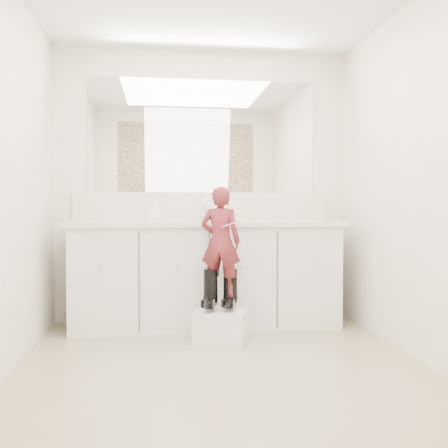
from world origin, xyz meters
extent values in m
plane|color=#988763|center=(0.00, 0.00, 0.00)|extent=(3.00, 3.00, 0.00)
plane|color=beige|center=(0.00, 1.50, 1.20)|extent=(2.60, 0.00, 2.60)
plane|color=beige|center=(0.00, -1.50, 1.20)|extent=(2.60, 0.00, 2.60)
plane|color=beige|center=(1.30, 0.00, 1.20)|extent=(0.00, 3.00, 3.00)
cube|color=silver|center=(0.00, 1.23, 0.42)|extent=(2.20, 0.55, 0.85)
cube|color=beige|center=(0.00, 1.21, 0.87)|extent=(2.28, 0.58, 0.04)
cube|color=beige|center=(0.00, 1.49, 1.02)|extent=(2.28, 0.03, 0.25)
cube|color=white|center=(0.00, 1.49, 1.64)|extent=(2.00, 0.02, 1.00)
cylinder|color=silver|center=(0.00, 1.38, 0.94)|extent=(0.08, 0.08, 0.10)
imported|color=beige|center=(0.34, 1.22, 0.93)|extent=(0.12, 0.12, 0.09)
imported|color=white|center=(-0.42, 1.23, 1.00)|extent=(0.12, 0.13, 0.21)
cube|color=white|center=(0.06, 0.72, 0.12)|extent=(0.45, 0.41, 0.24)
imported|color=#9D3038|center=(0.06, 0.74, 0.75)|extent=(0.35, 0.28, 0.83)
cylinder|color=#F15DB6|center=(0.13, 0.66, 0.89)|extent=(0.13, 0.05, 0.06)
camera|label=1|loc=(-0.38, -2.96, 1.01)|focal=40.00mm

